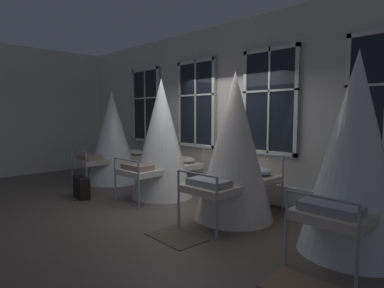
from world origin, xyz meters
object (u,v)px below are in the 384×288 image
cot_first (112,138)px  cot_second (162,139)px  cot_fourth (355,156)px  suitcase_dark (82,187)px  cot_third (234,148)px

cot_first → cot_second: cot_second is taller
cot_second → cot_fourth: cot_fourth is taller
cot_second → cot_first: bearing=88.5°
cot_first → suitcase_dark: (0.92, -1.29, -0.91)m
cot_first → suitcase_dark: size_ratio=3.95×
cot_first → suitcase_dark: cot_first is taller
cot_third → suitcase_dark: 3.38m
cot_first → cot_third: size_ratio=0.96×
cot_first → cot_fourth: cot_fourth is taller
cot_second → suitcase_dark: bearing=139.6°
cot_first → cot_second: bearing=-88.5°
cot_second → suitcase_dark: (-1.04, -1.29, -0.97)m
cot_third → suitcase_dark: bearing=111.5°
cot_first → suitcase_dark: 1.82m
suitcase_dark → cot_third: bearing=32.5°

